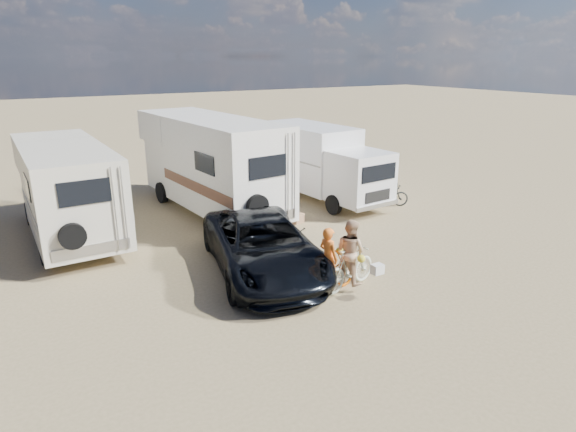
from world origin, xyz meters
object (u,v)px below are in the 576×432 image
rider_man (328,264)px  rider_woman (350,258)px  dark_suv (263,246)px  crate (296,218)px  bike_parked (386,195)px  rv_left (67,192)px  bike_man (328,275)px  cooler (262,226)px  box_truck (322,164)px  bike_woman (350,268)px  rv_main (211,166)px

rider_man → rider_woman: bearing=-103.7°
dark_suv → crate: (3.03, 3.16, -0.61)m
bike_parked → rv_left: bearing=105.5°
bike_man → crate: bike_man is taller
bike_parked → cooler: 5.70m
rider_man → cooler: rider_man is taller
rider_woman → box_truck: bearing=-42.5°
rider_man → crate: (2.25, 5.11, -0.61)m
rider_man → bike_woman: bearing=-103.7°
rider_man → crate: bearing=-33.5°
rv_main → rv_left: bearing=176.8°
rv_left → dark_suv: size_ratio=1.23×
bike_man → cooler: (0.69, 4.75, -0.24)m
bike_man → rider_man: 0.30m
cooler → rv_main: bearing=106.6°
box_truck → bike_parked: size_ratio=3.66×
rv_main → crate: rv_main is taller
bike_man → box_truck: bearing=-43.5°
rv_main → box_truck: 4.66m
cooler → crate: bearing=20.8°
box_truck → cooler: (-4.11, -2.43, -1.24)m
bike_woman → bike_parked: bike_woman is taller
rv_left → bike_parked: 11.61m
bike_woman → rider_woman: rider_woman is taller
bike_parked → cooler: bike_parked is taller
rv_left → cooler: rv_left is taller
rv_left → box_truck: (9.65, -0.54, -0.03)m
bike_man → rider_man: rider_man is taller
rider_woman → crate: (1.60, 5.16, -0.67)m
rv_left → bike_woman: bearing=-55.5°
crate → bike_woman: bearing=-107.2°
rv_main → dark_suv: 6.08m
dark_suv → bike_parked: bearing=36.1°
box_truck → cooler: box_truck is taller
crate → rider_woman: bearing=-107.2°
dark_suv → rider_woman: (1.43, -2.00, 0.05)m
box_truck → dark_suv: 7.68m
rv_left → crate: bearing=-21.0°
rv_main → bike_man: size_ratio=4.18×
rv_left → rider_woman: rv_left is taller
bike_woman → rider_man: size_ratio=1.18×
rv_left → cooler: bearing=-29.0°
rv_left → cooler: size_ratio=11.25×
bike_woman → crate: 5.42m
rv_main → bike_woman: 8.03m
bike_woman → rv_main: bearing=-9.4°
cooler → crate: cooler is taller
rv_main → rider_woman: size_ratio=4.60×
dark_suv → bike_woman: size_ratio=3.03×
cooler → crate: 1.61m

